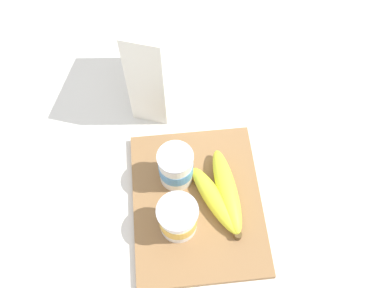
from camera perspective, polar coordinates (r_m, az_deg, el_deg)
name	(u,v)px	position (r m, az deg, el deg)	size (l,w,h in m)	color
ground_plane	(197,204)	(0.87, 0.68, -7.91)	(2.40, 2.40, 0.00)	silver
cutting_board	(197,203)	(0.86, 0.69, -7.72)	(0.32, 0.25, 0.02)	olive
cereal_box	(157,53)	(0.91, -4.60, 11.78)	(0.18, 0.08, 0.25)	white
yogurt_cup_front	(178,218)	(0.80, -1.86, -9.74)	(0.08, 0.08, 0.08)	white
yogurt_cup_back	(176,167)	(0.84, -2.13, -3.04)	(0.07, 0.07, 0.09)	white
banana_bunch	(222,195)	(0.84, 3.95, -6.66)	(0.19, 0.10, 0.04)	yellow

